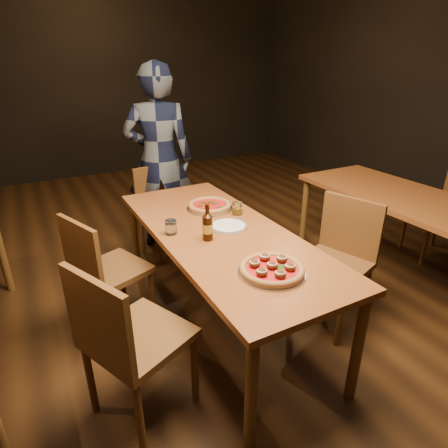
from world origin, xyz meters
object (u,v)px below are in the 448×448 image
chair_nbr_right (436,213)px  plate_stack (229,226)px  pizza_margherita (210,206)px  amber_glass (237,208)px  water_glass (171,227)px  chair_end (165,211)px  pizza_meatball (272,269)px  chair_main_e (333,264)px  beer_bottle (208,227)px  diner (159,159)px  table_right (414,207)px  chair_main_sw (112,269)px  table_main (220,241)px  chair_main_nw (139,336)px

chair_nbr_right → plate_stack: size_ratio=3.66×
pizza_margherita → plate_stack: 0.39m
amber_glass → water_glass: bearing=-171.0°
chair_end → chair_nbr_right: (2.27, -1.29, -0.00)m
pizza_meatball → chair_main_e: bearing=19.8°
beer_bottle → water_glass: bearing=131.8°
water_glass → diner: bearing=73.4°
pizza_margherita → beer_bottle: size_ratio=1.48×
pizza_meatball → amber_glass: bearing=72.4°
beer_bottle → pizza_meatball: bearing=-77.1°
table_right → chair_nbr_right: chair_nbr_right is taller
chair_main_sw → table_right: bearing=-124.0°
chair_end → beer_bottle: size_ratio=3.80×
table_right → chair_nbr_right: (0.63, 0.17, -0.24)m
pizza_margherita → amber_glass: bearing=-57.7°
chair_end → plate_stack: chair_end is taller
chair_main_sw → chair_main_e: (1.37, -0.70, 0.02)m
table_main → water_glass: size_ratio=21.42×
plate_stack → chair_main_e: bearing=-29.0°
amber_glass → chair_main_e: bearing=-49.4°
chair_end → diner: size_ratio=0.50×
chair_main_e → pizza_meatball: chair_main_e is taller
table_right → chair_main_nw: (-2.41, -0.24, -0.19)m
plate_stack → table_main: bearing=-167.3°
pizza_meatball → pizza_margherita: bearing=82.7°
chair_main_e → chair_end: size_ratio=1.07×
chair_main_e → amber_glass: (-0.46, 0.54, 0.32)m
plate_stack → beer_bottle: 0.23m
chair_main_nw → chair_nbr_right: bearing=-106.5°
table_main → chair_nbr_right: size_ratio=2.26×
table_right → chair_main_sw: size_ratio=2.17×
beer_bottle → diner: diner is taller
pizza_meatball → water_glass: bearing=112.1°
chair_end → chair_main_nw: bearing=-124.3°
table_main → chair_main_e: chair_main_e is taller
diner → pizza_margherita: bearing=111.1°
chair_end → pizza_margherita: bearing=-95.7°
chair_main_nw → plate_stack: (0.78, 0.45, 0.27)m
chair_main_nw → chair_end: size_ratio=1.10×
chair_main_e → chair_main_nw: bearing=-104.2°
pizza_margherita → water_glass: 0.51m
table_main → table_right: size_ratio=1.00×
pizza_meatball → chair_main_sw: bearing=124.4°
plate_stack → table_right: bearing=-7.5°
chair_main_sw → chair_nbr_right: chair_main_sw is taller
table_right → plate_stack: size_ratio=8.27×
table_right → water_glass: size_ratio=21.42×
chair_end → amber_glass: 1.12m
table_main → beer_bottle: (-0.13, -0.07, 0.16)m
chair_end → diner: bearing=66.8°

